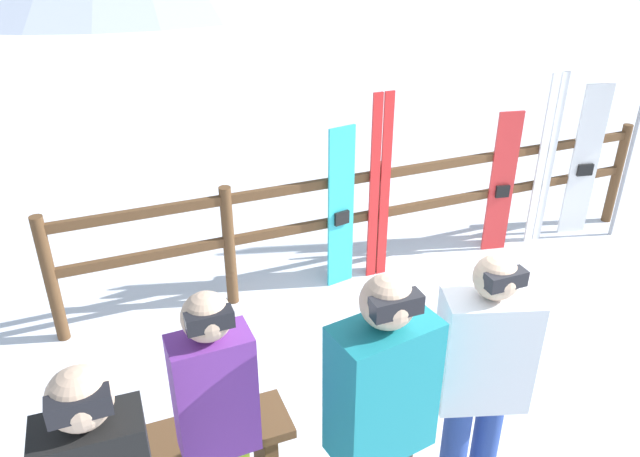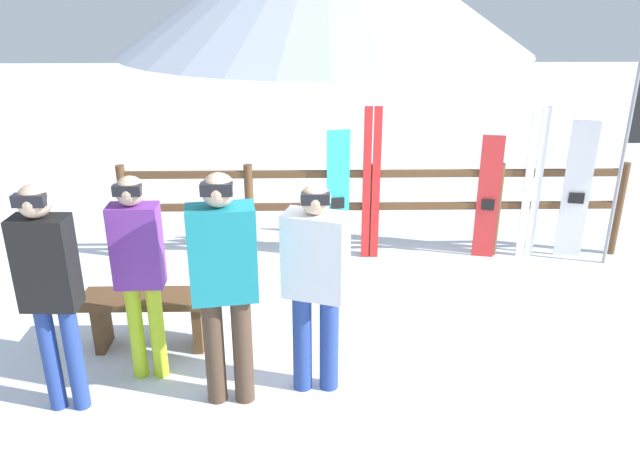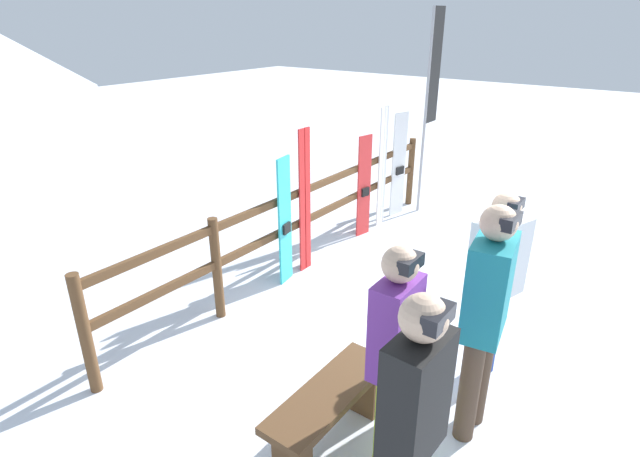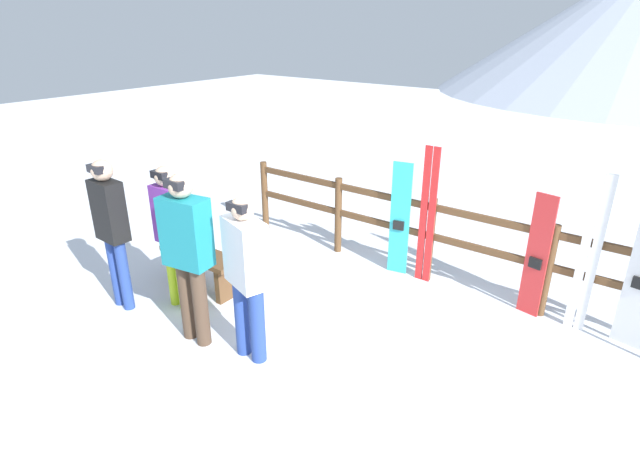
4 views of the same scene
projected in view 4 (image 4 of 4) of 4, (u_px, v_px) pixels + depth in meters
The scene contains 11 objects.
ground_plane at pixel (332, 361), 4.92m from camera, with size 40.00×40.00×0.00m, color white.
fence at pixel (431, 232), 6.22m from camera, with size 5.72×0.10×1.10m.
bench at pixel (201, 263), 6.10m from camera, with size 1.12×0.36×0.50m.
person_purple at pixel (171, 226), 5.48m from camera, with size 0.37×0.22×1.69m.
person_white at pixel (246, 269), 4.62m from camera, with size 0.51×0.38×1.68m.
person_black at pixel (111, 223), 5.46m from camera, with size 0.40×0.23×1.76m.
person_teal at pixel (188, 249), 4.84m from camera, with size 0.50×0.33×1.81m.
snowboard_cyan at pixel (400, 220), 6.37m from camera, with size 0.26×0.09×1.50m.
ski_pair_red at pixel (427, 216), 6.12m from camera, with size 0.19×0.02×1.75m.
snowboard_red at pixel (537, 257), 5.45m from camera, with size 0.24×0.09×1.43m.
ski_pair_white at pixel (589, 255), 5.12m from camera, with size 0.19×0.02×1.74m.
Camera 4 is at (2.33, -3.29, 3.11)m, focal length 28.00 mm.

